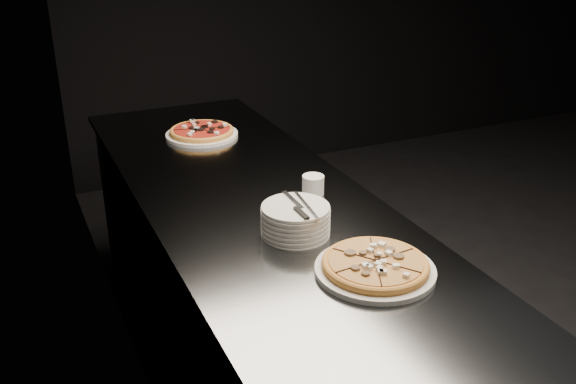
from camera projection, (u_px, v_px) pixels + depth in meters
name	position (u px, v px, depth m)	size (l,w,h in m)	color
wall_left	(136.00, 70.00, 1.77)	(0.02, 5.00, 2.80)	black
counter	(264.00, 320.00, 2.29)	(0.74, 2.44, 0.92)	slate
pizza_mushroom	(375.00, 266.00, 1.70)	(0.32, 0.32, 0.04)	silver
pizza_tomato	(202.00, 132.00, 2.71)	(0.33, 0.33, 0.04)	silver
plate_stack	(295.00, 220.00, 1.89)	(0.20, 0.20, 0.09)	silver
cutlery	(300.00, 207.00, 1.86)	(0.08, 0.21, 0.01)	silver
ramekin	(313.00, 184.00, 2.16)	(0.07, 0.07, 0.07)	silver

